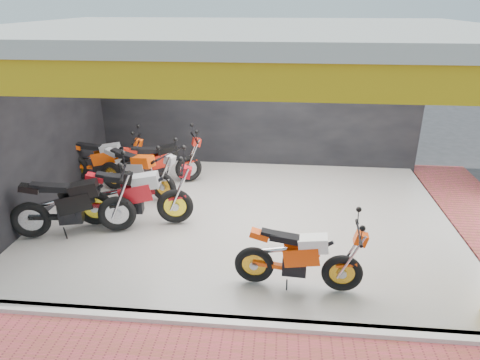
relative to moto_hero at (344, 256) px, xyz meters
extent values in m
plane|color=#2D2D30|center=(-1.62, 0.26, -0.71)|extent=(80.00, 80.00, 0.00)
cube|color=white|center=(-1.62, 2.26, -0.66)|extent=(8.00, 6.00, 0.10)
cube|color=beige|center=(-1.62, 2.26, 2.89)|extent=(8.40, 6.40, 0.20)
cube|color=black|center=(-1.62, 5.36, 1.04)|extent=(8.20, 0.20, 3.50)
cube|color=black|center=(-5.72, 2.26, 1.04)|extent=(0.20, 6.20, 3.50)
cube|color=gold|center=(-1.62, -0.74, 2.59)|extent=(8.40, 0.30, 0.40)
cube|color=white|center=(-1.62, -0.76, -0.66)|extent=(8.00, 0.20, 0.10)
camera|label=1|loc=(-0.97, -5.31, 3.36)|focal=32.00mm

